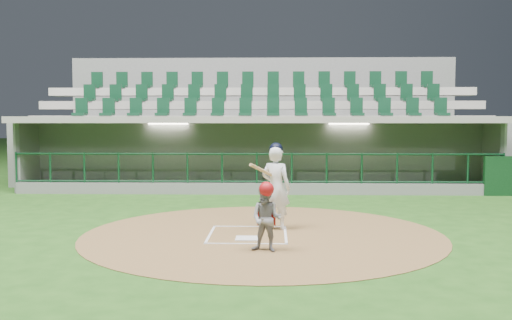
{
  "coord_description": "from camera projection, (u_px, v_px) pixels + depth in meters",
  "views": [
    {
      "loc": [
        0.5,
        -11.49,
        2.29
      ],
      "look_at": [
        0.08,
        2.6,
        1.3
      ],
      "focal_mm": 40.0,
      "sensor_mm": 36.0,
      "label": 1
    }
  ],
  "objects": [
    {
      "name": "ground",
      "position": [
        248.0,
        232.0,
        11.63
      ],
      "size": [
        120.0,
        120.0,
        0.0
      ],
      "primitive_type": "plane",
      "color": "#1F4914",
      "rests_on": "ground"
    },
    {
      "name": "dirt_circle",
      "position": [
        263.0,
        234.0,
        11.42
      ],
      "size": [
        7.2,
        7.2,
        0.01
      ],
      "primitive_type": "cylinder",
      "color": "brown",
      "rests_on": "ground"
    },
    {
      "name": "home_plate",
      "position": [
        247.0,
        238.0,
        10.93
      ],
      "size": [
        0.43,
        0.43,
        0.02
      ],
      "primitive_type": "cube",
      "color": "white",
      "rests_on": "dirt_circle"
    },
    {
      "name": "batter_box_chalk",
      "position": [
        248.0,
        234.0,
        11.33
      ],
      "size": [
        1.55,
        1.8,
        0.01
      ],
      "color": "white",
      "rests_on": "ground"
    },
    {
      "name": "dugout_structure",
      "position": [
        263.0,
        159.0,
        19.36
      ],
      "size": [
        16.4,
        3.7,
        3.0
      ],
      "color": "slate",
      "rests_on": "ground"
    },
    {
      "name": "seating_deck",
      "position": [
        260.0,
        142.0,
        22.41
      ],
      "size": [
        17.0,
        6.72,
        5.15
      ],
      "color": "gray",
      "rests_on": "ground"
    },
    {
      "name": "batter",
      "position": [
        276.0,
        186.0,
        11.86
      ],
      "size": [
        0.91,
        0.96,
        1.81
      ],
      "color": "white",
      "rests_on": "dirt_circle"
    },
    {
      "name": "catcher",
      "position": [
        266.0,
        217.0,
        9.86
      ],
      "size": [
        0.65,
        0.57,
        1.22
      ],
      "color": "gray",
      "rests_on": "dirt_circle"
    }
  ]
}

